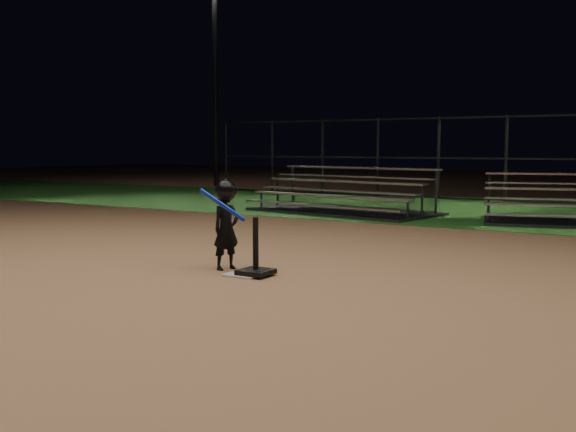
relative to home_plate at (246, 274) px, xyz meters
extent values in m
plane|color=#AF794F|center=(0.00, 0.00, -0.01)|extent=(80.00, 80.00, 0.00)
cube|color=#21551B|center=(0.00, 10.00, -0.01)|extent=(60.00, 8.00, 0.01)
cube|color=beige|center=(0.00, 0.00, 0.00)|extent=(0.45, 0.45, 0.02)
cube|color=black|center=(0.14, 0.01, 0.04)|extent=(0.38, 0.38, 0.06)
cylinder|color=black|center=(0.14, 0.01, 0.39)|extent=(0.07, 0.07, 0.64)
imported|color=black|center=(-0.44, 0.19, 0.51)|extent=(0.36, 0.44, 1.05)
sphere|color=black|center=(-0.44, 0.19, 1.01)|extent=(0.28, 0.28, 0.28)
cylinder|color=blue|center=(-0.39, 0.04, 0.85)|extent=(0.51, 0.37, 0.43)
cylinder|color=black|center=(-0.23, 0.16, 0.70)|extent=(0.17, 0.13, 0.14)
cube|color=silver|center=(-2.63, 7.09, 0.43)|extent=(4.44, 1.01, 0.04)
cube|color=silver|center=(-2.68, 6.78, 0.23)|extent=(4.44, 1.01, 0.03)
cube|color=silver|center=(-2.53, 7.70, 0.75)|extent=(4.44, 1.01, 0.04)
cube|color=silver|center=(-2.58, 7.39, 0.55)|extent=(4.44, 1.01, 0.03)
cube|color=silver|center=(-2.43, 8.30, 1.06)|extent=(4.44, 1.01, 0.04)
cube|color=silver|center=(-2.48, 7.99, 0.86)|extent=(4.44, 1.01, 0.03)
cube|color=#38383D|center=(-2.53, 7.70, 0.02)|extent=(4.76, 2.89, 0.07)
cube|color=#38383D|center=(0.00, 13.00, 0.04)|extent=(20.00, 0.05, 0.05)
cube|color=#38383D|center=(0.00, 13.00, 1.24)|extent=(20.00, 0.05, 0.05)
cube|color=#38383D|center=(0.00, 13.00, 2.44)|extent=(20.00, 0.05, 0.05)
cylinder|color=#38383D|center=(-10.00, 13.00, 1.24)|extent=(0.08, 0.08, 2.50)
cylinder|color=#38383D|center=(-5.00, 13.00, 1.24)|extent=(0.08, 0.08, 2.50)
cylinder|color=#38383D|center=(0.00, 13.00, 1.24)|extent=(0.08, 0.08, 2.50)
cylinder|color=#2D2D30|center=(-12.00, 15.00, 3.99)|extent=(0.20, 0.20, 8.00)
camera|label=1|loc=(4.72, -6.70, 1.57)|focal=41.73mm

